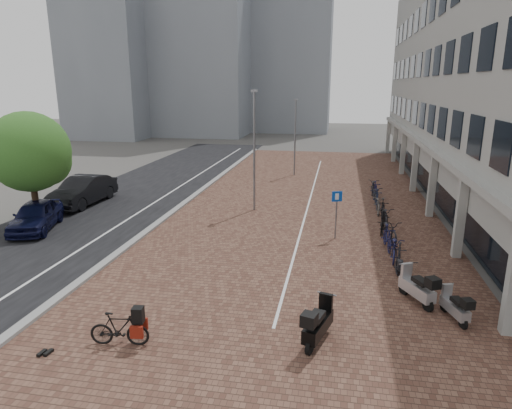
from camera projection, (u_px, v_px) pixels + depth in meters
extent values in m
plane|color=#474442|center=(226.00, 281.00, 16.31)|extent=(140.00, 140.00, 0.00)
cube|color=brown|center=(306.00, 201.00, 27.34)|extent=(14.50, 42.00, 0.04)
cube|color=black|center=(138.00, 194.00, 29.29)|extent=(8.00, 50.00, 0.03)
cube|color=gray|center=(195.00, 195.00, 28.58)|extent=(0.35, 42.00, 0.14)
cube|color=white|center=(167.00, 195.00, 28.93)|extent=(0.12, 44.00, 0.00)
cube|color=white|center=(309.00, 201.00, 27.30)|extent=(0.10, 30.00, 0.00)
cube|color=#979792|center=(498.00, 57.00, 26.98)|extent=(8.00, 40.00, 13.00)
cube|color=black|center=(427.00, 167.00, 29.35)|extent=(0.15, 38.00, 3.20)
cube|color=#979792|center=(427.00, 140.00, 28.93)|extent=(1.60, 38.00, 0.30)
cube|color=#979792|center=(460.00, 218.00, 18.10)|extent=(0.35, 0.35, 3.40)
cube|color=#979792|center=(432.00, 186.00, 23.80)|extent=(0.35, 0.35, 3.40)
cube|color=#979792|center=(415.00, 166.00, 29.49)|extent=(0.35, 0.35, 3.40)
cube|color=#979792|center=(403.00, 153.00, 35.19)|extent=(0.35, 0.35, 3.40)
cube|color=#979792|center=(395.00, 143.00, 40.88)|extent=(0.35, 0.35, 3.40)
cube|color=#979792|center=(388.00, 136.00, 46.58)|extent=(0.35, 0.35, 3.40)
cube|color=gray|center=(197.00, 15.00, 60.53)|extent=(14.00, 12.00, 32.00)
cube|color=gray|center=(290.00, 42.00, 65.83)|extent=(12.00, 10.00, 26.00)
cube|color=gray|center=(111.00, 60.00, 58.17)|extent=(10.00, 10.00, 20.00)
imported|color=black|center=(36.00, 216.00, 21.88)|extent=(2.90, 4.56, 1.45)
imported|color=black|center=(83.00, 191.00, 26.49)|extent=(1.90, 5.11, 1.67)
imported|color=black|center=(119.00, 329.00, 12.17)|extent=(1.69, 0.68, 0.99)
cube|color=black|center=(118.00, 314.00, 12.06)|extent=(0.33, 0.31, 0.44)
cube|color=maroon|center=(112.00, 327.00, 12.20)|extent=(0.36, 0.14, 0.35)
cube|color=maroon|center=(127.00, 328.00, 12.12)|extent=(0.36, 0.14, 0.35)
cylinder|color=slate|center=(336.00, 217.00, 20.49)|extent=(0.07, 0.07, 2.08)
cube|color=#0D44B1|center=(337.00, 196.00, 20.20)|extent=(0.46, 0.18, 0.47)
cylinder|color=slate|center=(254.00, 153.00, 24.59)|extent=(0.12, 0.12, 6.60)
cylinder|color=gray|center=(295.00, 138.00, 34.54)|extent=(0.12, 0.12, 5.79)
cylinder|color=#382619|center=(36.00, 201.00, 22.48)|extent=(0.32, 0.32, 2.50)
sphere|color=#2E5D1F|center=(29.00, 152.00, 21.83)|extent=(3.93, 3.93, 3.93)
sphere|color=#2E5D1F|center=(45.00, 161.00, 22.40)|extent=(2.50, 2.50, 2.50)
imported|color=black|center=(403.00, 270.00, 16.01)|extent=(0.90, 2.04, 1.04)
imported|color=black|center=(399.00, 258.00, 17.10)|extent=(0.73, 1.80, 1.05)
imported|color=#17183F|center=(395.00, 247.00, 18.20)|extent=(0.91, 2.04, 1.04)
imported|color=#16163D|center=(387.00, 238.00, 19.32)|extent=(0.62, 1.78, 1.05)
imported|color=black|center=(389.00, 230.00, 20.38)|extent=(1.14, 2.08, 1.04)
imported|color=black|center=(382.00, 222.00, 21.51)|extent=(0.74, 1.80, 1.05)
imported|color=black|center=(386.00, 216.00, 22.55)|extent=(0.79, 2.00, 1.04)
imported|color=black|center=(383.00, 210.00, 23.65)|extent=(0.54, 1.76, 1.05)
imported|color=#54504C|center=(378.00, 204.00, 24.77)|extent=(0.72, 1.98, 1.04)
imported|color=#141E38|center=(377.00, 199.00, 25.86)|extent=(0.60, 1.77, 1.05)
imported|color=black|center=(375.00, 194.00, 26.95)|extent=(0.71, 1.98, 1.04)
imported|color=#151539|center=(375.00, 190.00, 28.03)|extent=(0.55, 1.76, 1.05)
imported|color=black|center=(373.00, 186.00, 29.13)|extent=(0.89, 2.03, 1.04)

